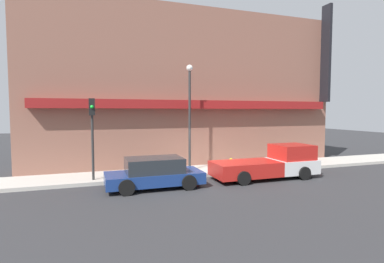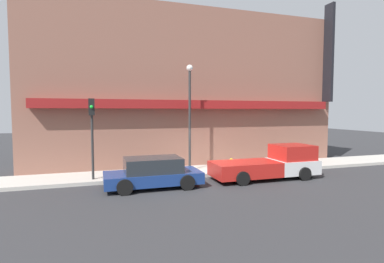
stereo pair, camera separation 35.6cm
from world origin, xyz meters
The scene contains 8 objects.
ground_plane centered at (0.00, 0.00, 0.00)m, with size 80.00×80.00×0.00m, color #2D2D30.
sidewalk centered at (0.00, 1.30, 0.09)m, with size 36.00×2.61×0.18m.
building centered at (0.02, 4.09, 4.91)m, with size 19.80×3.80×10.75m.
pickup_truck centered at (2.85, -1.22, 0.75)m, with size 5.60×2.12×1.71m.
parked_car centered at (-3.37, -1.22, 0.68)m, with size 4.39×2.09×1.38m.
fire_hydrant centered at (1.54, 0.84, 0.49)m, with size 0.21×0.21×0.62m.
street_lamp centered at (-0.83, 1.27, 3.82)m, with size 0.36×0.36×5.88m.
traffic_light centered at (-6.00, 0.46, 2.86)m, with size 0.28×0.42×3.92m.
Camera 2 is at (-5.80, -14.66, 3.48)m, focal length 28.00 mm.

